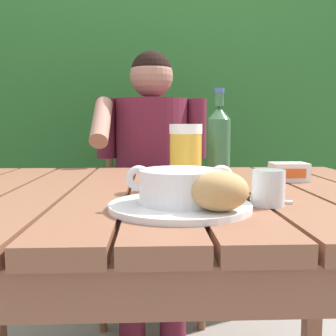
% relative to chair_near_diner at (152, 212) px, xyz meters
% --- Properties ---
extents(dining_table, '(1.30, 0.99, 0.75)m').
position_rel_chair_near_diner_xyz_m(dining_table, '(0.01, -0.93, 0.18)').
color(dining_table, brown).
rests_on(dining_table, ground_plane).
extents(hedge_backdrop, '(2.93, 0.79, 1.82)m').
position_rel_chair_near_diner_xyz_m(hedge_backdrop, '(0.05, 0.65, 0.45)').
color(hedge_backdrop, '#285E27').
rests_on(hedge_backdrop, ground_plane).
extents(chair_near_diner, '(0.47, 0.41, 0.97)m').
position_rel_chair_near_diner_xyz_m(chair_near_diner, '(0.00, 0.00, 0.00)').
color(chair_near_diner, brown).
rests_on(chair_near_diner, ground_plane).
extents(person_eating, '(0.48, 0.47, 1.24)m').
position_rel_chair_near_diner_xyz_m(person_eating, '(-0.00, -0.20, 0.24)').
color(person_eating, maroon).
rests_on(person_eating, ground_plane).
extents(serving_plate, '(0.28, 0.28, 0.01)m').
position_rel_chair_near_diner_xyz_m(serving_plate, '(0.05, -1.19, 0.28)').
color(serving_plate, white).
rests_on(serving_plate, dining_table).
extents(soup_bowl, '(0.21, 0.16, 0.07)m').
position_rel_chair_near_diner_xyz_m(soup_bowl, '(0.05, -1.19, 0.32)').
color(soup_bowl, white).
rests_on(soup_bowl, serving_plate).
extents(bread_roll, '(0.11, 0.08, 0.07)m').
position_rel_chair_near_diner_xyz_m(bread_roll, '(0.12, -1.27, 0.32)').
color(bread_roll, tan).
rests_on(bread_roll, serving_plate).
extents(beer_glass, '(0.08, 0.08, 0.17)m').
position_rel_chair_near_diner_xyz_m(beer_glass, '(0.08, -0.96, 0.35)').
color(beer_glass, gold).
rests_on(beer_glass, dining_table).
extents(beer_bottle, '(0.06, 0.06, 0.26)m').
position_rel_chair_near_diner_xyz_m(beer_bottle, '(0.18, -0.91, 0.38)').
color(beer_bottle, '#35623C').
rests_on(beer_bottle, dining_table).
extents(water_glass_small, '(0.07, 0.07, 0.07)m').
position_rel_chair_near_diner_xyz_m(water_glass_small, '(0.23, -1.16, 0.31)').
color(water_glass_small, silver).
rests_on(water_glass_small, dining_table).
extents(butter_tub, '(0.10, 0.08, 0.05)m').
position_rel_chair_near_diner_xyz_m(butter_tub, '(0.40, -0.81, 0.30)').
color(butter_tub, white).
rests_on(butter_tub, dining_table).
extents(table_knife, '(0.15, 0.07, 0.01)m').
position_rel_chair_near_diner_xyz_m(table_knife, '(0.21, -1.11, 0.27)').
color(table_knife, silver).
rests_on(table_knife, dining_table).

